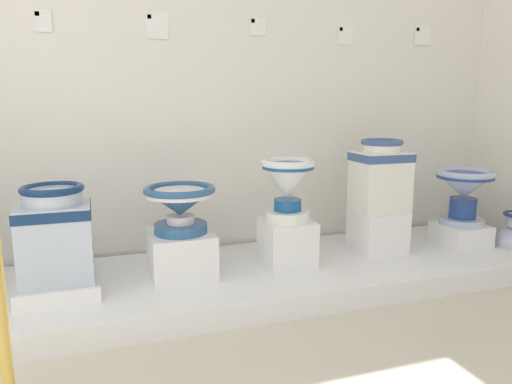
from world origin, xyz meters
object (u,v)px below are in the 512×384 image
at_px(plinth_block_pale_glazed, 287,243).
at_px(antique_toilet_rightmost, 464,188).
at_px(antique_toilet_broad_patterned, 55,231).
at_px(info_placard_third, 157,25).
at_px(info_placard_fifth, 345,35).
at_px(info_placard_fourth, 258,26).
at_px(info_placard_sixth, 422,35).
at_px(antique_toilet_leftmost, 380,174).
at_px(info_placard_second, 43,20).
at_px(antique_toilet_central_ornate, 180,203).
at_px(plinth_block_leftmost, 378,231).
at_px(plinth_block_broad_patterned, 60,286).
at_px(plinth_block_central_ornate, 181,253).
at_px(antique_toilet_pale_glazed, 288,183).
at_px(stanchion_post_near_left, 5,347).
at_px(plinth_block_rightmost, 460,234).

relative_size(plinth_block_pale_glazed, antique_toilet_rightmost, 0.76).
bearing_deg(antique_toilet_broad_patterned, info_placard_third, 42.49).
bearing_deg(info_placard_fifth, antique_toilet_rightmost, -37.62).
xyz_separation_m(info_placard_fourth, info_placard_sixth, (1.26, 0.00, -0.00)).
xyz_separation_m(antique_toilet_leftmost, info_placard_second, (-1.94, 0.45, 0.90)).
bearing_deg(info_placard_fourth, antique_toilet_rightmost, -21.42).
relative_size(antique_toilet_central_ornate, info_placard_sixth, 2.91).
bearing_deg(info_placard_third, info_placard_fourth, -0.00).
xyz_separation_m(plinth_block_pale_glazed, plinth_block_leftmost, (0.66, 0.06, -0.00)).
distance_m(plinth_block_leftmost, antique_toilet_rightmost, 0.67).
distance_m(plinth_block_broad_patterned, info_placard_fourth, 1.96).
distance_m(antique_toilet_broad_patterned, plinth_block_central_ornate, 0.68).
bearing_deg(antique_toilet_pale_glazed, plinth_block_broad_patterned, -178.06).
bearing_deg(plinth_block_leftmost, antique_toilet_pale_glazed, -174.51).
distance_m(info_placard_fifth, info_placard_sixth, 0.63).
distance_m(antique_toilet_pale_glazed, stanchion_post_near_left, 1.67).
relative_size(plinth_block_central_ornate, info_placard_sixth, 2.59).
relative_size(plinth_block_broad_patterned, info_placard_sixth, 2.90).
bearing_deg(antique_toilet_pale_glazed, plinth_block_central_ornate, 176.15).
bearing_deg(stanchion_post_near_left, antique_toilet_rightmost, 18.71).
xyz_separation_m(info_placard_third, stanchion_post_near_left, (-0.72, -1.41, -1.25)).
bearing_deg(info_placard_sixth, info_placard_fourth, -180.00).
distance_m(antique_toilet_leftmost, info_placard_sixth, 1.19).
bearing_deg(antique_toilet_central_ornate, plinth_block_rightmost, -1.03).
bearing_deg(info_placard_sixth, plinth_block_pale_glazed, -157.69).
relative_size(antique_toilet_pale_glazed, info_placard_second, 2.99).
xyz_separation_m(antique_toilet_central_ornate, antique_toilet_rightmost, (1.91, -0.03, -0.02)).
height_order(antique_toilet_leftmost, info_placard_fifth, info_placard_fifth).
height_order(info_placard_fourth, stanchion_post_near_left, info_placard_fourth).
relative_size(plinth_block_central_ornate, antique_toilet_pale_glazed, 0.97).
bearing_deg(plinth_block_central_ornate, info_placard_fourth, 37.53).
bearing_deg(info_placard_fifth, plinth_block_pale_glazed, -140.56).
distance_m(plinth_block_central_ornate, plinth_block_rightmost, 1.91).
bearing_deg(antique_toilet_leftmost, plinth_block_broad_patterned, -176.84).
bearing_deg(plinth_block_broad_patterned, plinth_block_leftmost, 3.16).
distance_m(antique_toilet_rightmost, info_placard_sixth, 1.16).
height_order(plinth_block_leftmost, info_placard_second, info_placard_second).
xyz_separation_m(plinth_block_pale_glazed, info_placard_sixth, (1.25, 0.51, 1.30)).
height_order(info_placard_third, stanchion_post_near_left, info_placard_third).
bearing_deg(info_placard_sixth, antique_toilet_pale_glazed, -157.69).
bearing_deg(plinth_block_central_ornate, plinth_block_broad_patterned, -172.43).
bearing_deg(antique_toilet_broad_patterned, plinth_block_leftmost, 3.16).
relative_size(antique_toilet_broad_patterned, info_placard_second, 3.98).
bearing_deg(info_placard_fourth, plinth_block_pale_glazed, -89.00).
distance_m(plinth_block_broad_patterned, info_placard_third, 1.60).
distance_m(antique_toilet_rightmost, stanchion_post_near_left, 2.81).
height_order(antique_toilet_broad_patterned, info_placard_fourth, info_placard_fourth).
xyz_separation_m(plinth_block_pale_glazed, info_placard_fourth, (-0.01, 0.51, 1.30)).
bearing_deg(info_placard_third, plinth_block_broad_patterned, -137.51).
bearing_deg(plinth_block_central_ornate, antique_toilet_central_ornate, 63.43).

